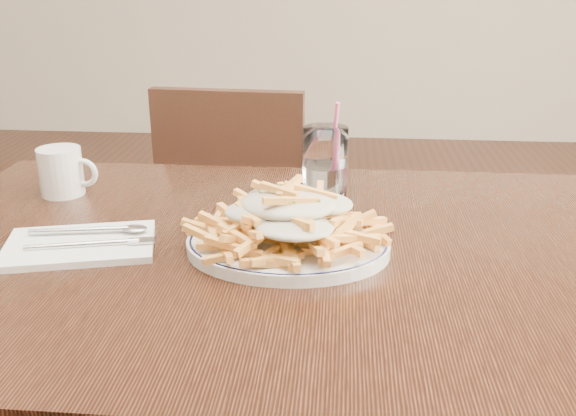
# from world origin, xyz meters

# --- Properties ---
(table) EXTENTS (1.20, 0.80, 0.75)m
(table) POSITION_xyz_m (0.00, 0.00, 0.67)
(table) COLOR black
(table) RESTS_ON ground
(chair_far) EXTENTS (0.42, 0.42, 0.86)m
(chair_far) POSITION_xyz_m (-0.19, 0.79, 0.48)
(chair_far) COLOR black
(chair_far) RESTS_ON ground
(fries_plate) EXTENTS (0.37, 0.34, 0.02)m
(fries_plate) POSITION_xyz_m (0.02, -0.02, 0.76)
(fries_plate) COLOR white
(fries_plate) RESTS_ON table
(loaded_fries) EXTENTS (0.26, 0.21, 0.08)m
(loaded_fries) POSITION_xyz_m (0.02, -0.02, 0.81)
(loaded_fries) COLOR #F0A949
(loaded_fries) RESTS_ON fries_plate
(napkin) EXTENTS (0.25, 0.19, 0.01)m
(napkin) POSITION_xyz_m (-0.29, -0.03, 0.76)
(napkin) COLOR white
(napkin) RESTS_ON table
(cutlery) EXTENTS (0.21, 0.11, 0.01)m
(cutlery) POSITION_xyz_m (-0.29, -0.03, 0.76)
(cutlery) COLOR silver
(cutlery) RESTS_ON napkin
(water_glass) EXTENTS (0.08, 0.08, 0.18)m
(water_glass) POSITION_xyz_m (0.07, 0.22, 0.81)
(water_glass) COLOR white
(water_glass) RESTS_ON table
(coffee_mug) EXTENTS (0.11, 0.08, 0.09)m
(coffee_mug) POSITION_xyz_m (-0.41, 0.20, 0.79)
(coffee_mug) COLOR white
(coffee_mug) RESTS_ON table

